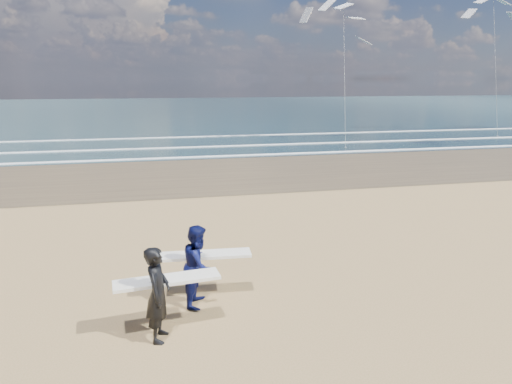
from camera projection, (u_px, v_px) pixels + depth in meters
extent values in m
cube|color=brown|center=(474.00, 160.00, 30.20)|extent=(220.00, 12.00, 0.01)
cube|color=#172D34|center=(272.00, 109.00, 81.36)|extent=(220.00, 100.00, 0.02)
cube|color=white|center=(432.00, 149.00, 34.73)|extent=(220.00, 0.50, 0.05)
cube|color=white|center=(400.00, 141.00, 39.19)|extent=(220.00, 0.50, 0.05)
cube|color=white|center=(366.00, 132.00, 45.35)|extent=(220.00, 0.50, 0.05)
imported|color=black|center=(158.00, 294.00, 9.20)|extent=(0.63, 0.82, 2.01)
cube|color=white|center=(167.00, 280.00, 9.54)|extent=(2.24, 0.75, 0.07)
imported|color=#0C1144|center=(199.00, 265.00, 10.70)|extent=(1.00, 1.13, 1.95)
cube|color=white|center=(206.00, 255.00, 11.05)|extent=(2.23, 0.68, 0.07)
cube|color=slate|center=(346.00, 148.00, 35.29)|extent=(0.12, 0.12, 0.10)
cube|color=slate|center=(498.00, 136.00, 42.22)|extent=(0.12, 0.12, 0.10)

